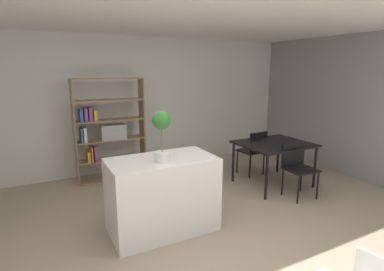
# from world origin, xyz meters

# --- Properties ---
(ground_plane) EXTENTS (10.11, 10.11, 0.00)m
(ground_plane) POSITION_xyz_m (0.00, 0.00, 0.00)
(ground_plane) COLOR tan
(ceiling_slab) EXTENTS (7.34, 6.08, 0.06)m
(ceiling_slab) POSITION_xyz_m (0.00, 0.00, 2.64)
(ceiling_slab) COLOR white
(ceiling_slab) RESTS_ON ground_plane
(back_partition) EXTENTS (7.34, 0.06, 2.61)m
(back_partition) POSITION_xyz_m (0.00, 3.01, 1.30)
(back_partition) COLOR silver
(back_partition) RESTS_ON ground_plane
(kitchen_island) EXTENTS (1.29, 0.71, 0.93)m
(kitchen_island) POSITION_xyz_m (-0.25, 0.48, 0.47)
(kitchen_island) COLOR white
(kitchen_island) RESTS_ON ground_plane
(potted_plant_on_island) EXTENTS (0.21, 0.21, 0.59)m
(potted_plant_on_island) POSITION_xyz_m (-0.29, 0.36, 1.30)
(potted_plant_on_island) COLOR white
(potted_plant_on_island) RESTS_ON kitchen_island
(open_bookshelf) EXTENTS (1.23, 0.31, 1.84)m
(open_bookshelf) POSITION_xyz_m (-0.44, 2.62, 0.91)
(open_bookshelf) COLOR #997551
(open_bookshelf) RESTS_ON ground_plane
(dining_table) EXTENTS (1.18, 1.00, 0.75)m
(dining_table) POSITION_xyz_m (2.03, 1.00, 0.68)
(dining_table) COLOR black
(dining_table) RESTS_ON ground_plane
(dining_chair_far) EXTENTS (0.44, 0.45, 0.85)m
(dining_chair_far) POSITION_xyz_m (2.04, 1.53, 0.52)
(dining_chair_far) COLOR black
(dining_chair_far) RESTS_ON ground_plane
(dining_chair_near) EXTENTS (0.47, 0.43, 0.85)m
(dining_chair_near) POSITION_xyz_m (2.04, 0.47, 0.52)
(dining_chair_near) COLOR black
(dining_chair_near) RESTS_ON ground_plane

